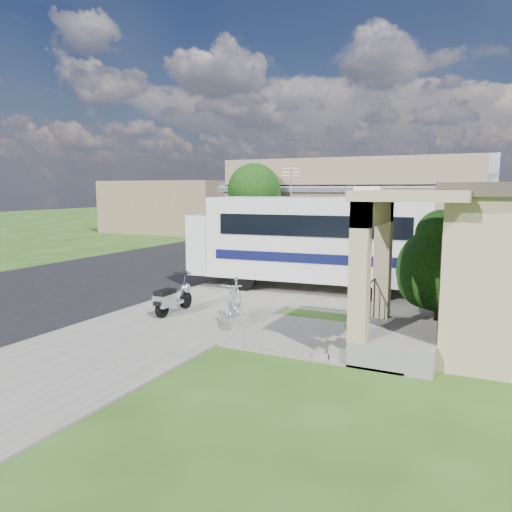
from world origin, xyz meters
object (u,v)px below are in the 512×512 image
at_px(scooter, 172,298).
at_px(garden_hose, 352,330).
at_px(shrub, 443,266).
at_px(pickup_truck, 255,236).
at_px(van, 286,225).
at_px(motorhome, 311,238).
at_px(bicycle, 234,304).

height_order(scooter, garden_hose, scooter).
xyz_separation_m(shrub, scooter, (-6.62, -2.46, -1.00)).
bearing_deg(scooter, garden_hose, 3.83).
bearing_deg(garden_hose, pickup_truck, 124.18).
bearing_deg(shrub, pickup_truck, 133.41).
bearing_deg(van, motorhome, -66.69).
bearing_deg(shrub, motorhome, 150.47).
relative_size(shrub, pickup_truck, 0.50).
height_order(van, garden_hose, van).
bearing_deg(pickup_truck, van, -74.00).
height_order(motorhome, scooter, motorhome).
xyz_separation_m(scooter, bicycle, (1.97, -0.06, 0.07)).
distance_m(pickup_truck, garden_hose, 16.61).
relative_size(scooter, garden_hose, 4.25).
xyz_separation_m(motorhome, garden_hose, (2.68, -4.52, -1.68)).
bearing_deg(scooter, van, 102.62).
xyz_separation_m(bicycle, van, (-7.19, 20.46, 0.38)).
bearing_deg(bicycle, pickup_truck, 95.85).
height_order(bicycle, pickup_truck, pickup_truck).
height_order(shrub, bicycle, shrub).
xyz_separation_m(scooter, van, (-5.22, 20.40, 0.45)).
relative_size(bicycle, van, 0.29).
height_order(motorhome, garden_hose, motorhome).
distance_m(pickup_truck, van, 6.24).
distance_m(motorhome, pickup_truck, 11.39).
distance_m(motorhome, shrub, 5.14).
height_order(scooter, van, van).
height_order(shrub, garden_hose, shrub).
xyz_separation_m(scooter, garden_hose, (4.84, 0.47, -0.40)).
height_order(shrub, pickup_truck, shrub).
bearing_deg(van, bicycle, -72.93).
bearing_deg(shrub, garden_hose, -131.82).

